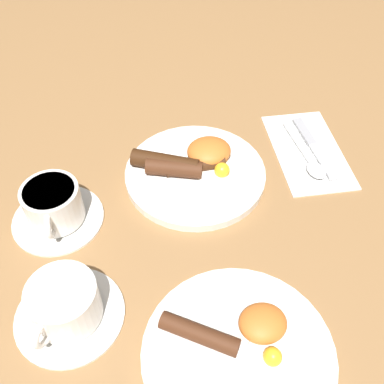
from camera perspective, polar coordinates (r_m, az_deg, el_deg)
The scene contains 8 objects.
ground_plane at distance 0.77m, azimuth 0.41°, elevation 1.91°, with size 3.00×3.00×0.00m, color olive.
breakfast_plate_near at distance 0.76m, azimuth 0.32°, elevation 2.90°, with size 0.24×0.24×0.05m.
breakfast_plate_far at distance 0.59m, azimuth 6.08°, elevation -19.40°, with size 0.24×0.24×0.04m.
teacup_near at distance 0.71m, azimuth -17.10°, elevation -1.90°, with size 0.14×0.14×0.07m.
teacup_far at distance 0.61m, azimuth -15.77°, elevation -13.74°, with size 0.14×0.14×0.07m.
napkin at distance 0.84m, azimuth 14.47°, elevation 5.15°, with size 0.12×0.21×0.01m, color white.
knife at distance 0.84m, azimuth 15.01°, elevation 5.92°, with size 0.02×0.16×0.01m.
spoon at distance 0.80m, azimuth 14.94°, elevation 3.55°, with size 0.03×0.16×0.01m.
Camera 1 is at (0.13, 0.52, 0.55)m, focal length 42.00 mm.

